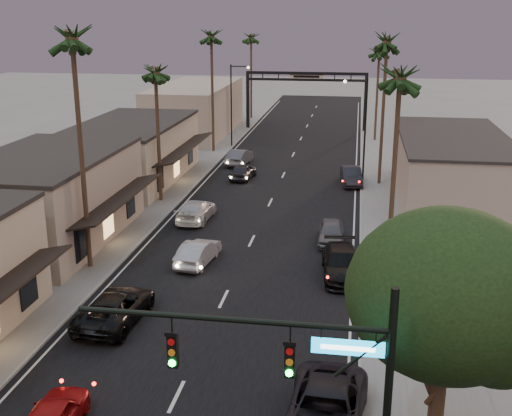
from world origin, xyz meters
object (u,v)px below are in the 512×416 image
(oncoming_silver, at_px, (198,252))
(streetlight_right, at_px, (362,121))
(palm_far, at_px, (251,35))
(oncoming_pickup, at_px, (115,307))
(palm_lb, at_px, (71,31))
(palm_lc, at_px, (155,67))
(palm_ra, at_px, (400,70))
(palm_ld, at_px, (211,32))
(palm_rc, at_px, (380,49))
(curbside_black, at_px, (342,264))
(curbside_near, at_px, (325,412))
(palm_rb, at_px, (387,37))
(traffic_signal, at_px, (315,378))
(corner_tree, at_px, (449,301))
(arch, at_px, (306,86))
(streetlight_left, at_px, (234,99))

(oncoming_silver, bearing_deg, streetlight_right, -106.80)
(palm_far, relative_size, oncoming_pickup, 2.43)
(palm_lb, relative_size, palm_lc, 1.25)
(palm_ra, bearing_deg, oncoming_pickup, -147.82)
(palm_ld, relative_size, palm_rc, 1.16)
(palm_ra, relative_size, oncoming_silver, 3.07)
(palm_lb, height_order, curbside_black, palm_lb)
(palm_lc, bearing_deg, palm_rc, 58.44)
(curbside_near, bearing_deg, palm_rb, 88.93)
(traffic_signal, relative_size, palm_rc, 0.70)
(streetlight_right, relative_size, palm_ld, 0.63)
(palm_rc, bearing_deg, palm_ra, -90.00)
(corner_tree, relative_size, streetlight_right, 0.98)
(streetlight_right, height_order, oncoming_pickup, streetlight_right)
(palm_ra, bearing_deg, arch, 100.59)
(streetlight_right, distance_m, curbside_near, 36.59)
(palm_lb, bearing_deg, curbside_near, -42.67)
(oncoming_pickup, bearing_deg, palm_lb, -54.56)
(traffic_signal, relative_size, palm_lc, 0.70)
(oncoming_pickup, bearing_deg, arch, -91.66)
(arch, xyz_separation_m, oncoming_silver, (-2.51, -46.36, -4.82))
(arch, distance_m, streetlight_right, 25.94)
(corner_tree, distance_m, streetlight_left, 53.15)
(streetlight_right, distance_m, palm_ra, 21.94)
(corner_tree, bearing_deg, palm_lc, 122.34)
(curbside_near, bearing_deg, palm_ra, 83.15)
(palm_ra, xyz_separation_m, palm_far, (-16.90, 54.00, 0.00))
(palm_rc, xyz_separation_m, curbside_near, (-2.77, -55.30, -9.64))
(palm_rc, relative_size, oncoming_pickup, 2.25)
(streetlight_left, distance_m, oncoming_pickup, 42.62)
(palm_lb, bearing_deg, arch, 79.84)
(palm_lc, distance_m, palm_far, 42.01)
(corner_tree, xyz_separation_m, palm_ld, (-18.08, 47.55, 6.44))
(traffic_signal, relative_size, oncoming_silver, 1.98)
(streetlight_left, xyz_separation_m, palm_rc, (15.52, 6.00, 5.14))
(palm_rb, height_order, palm_far, palm_rb)
(palm_ld, height_order, palm_ra, palm_ld)
(arch, bearing_deg, palm_ld, -119.83)
(palm_lb, distance_m, palm_lc, 14.30)
(palm_rc, xyz_separation_m, oncoming_pickup, (-13.22, -48.31, -9.71))
(palm_lc, relative_size, oncoming_pickup, 2.25)
(streetlight_left, bearing_deg, palm_rc, 21.14)
(traffic_signal, height_order, oncoming_pickup, traffic_signal)
(curbside_near, bearing_deg, oncoming_pickup, 149.65)
(streetlight_right, xyz_separation_m, oncoming_pickup, (-11.54, -29.31, -4.57))
(streetlight_left, relative_size, palm_ra, 0.68)
(corner_tree, bearing_deg, streetlight_left, 107.97)
(oncoming_pickup, bearing_deg, traffic_signal, 134.60)
(traffic_signal, relative_size, corner_tree, 0.97)
(streetlight_right, bearing_deg, palm_ld, 147.21)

